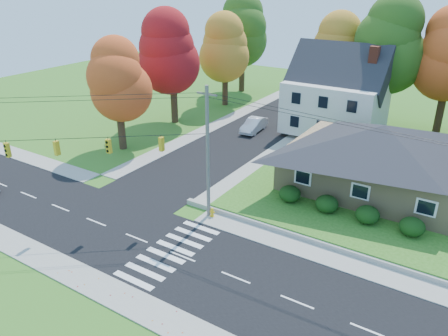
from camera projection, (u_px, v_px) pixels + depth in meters
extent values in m
plane|color=#3D7923|center=(183.00, 257.00, 28.22)|extent=(120.00, 120.00, 0.00)
cube|color=black|center=(183.00, 257.00, 28.21)|extent=(90.00, 8.00, 0.02)
cube|color=black|center=(262.00, 127.00, 52.18)|extent=(8.00, 44.00, 0.02)
cube|color=#9C9A90|center=(224.00, 222.00, 32.06)|extent=(90.00, 2.00, 0.08)
cube|color=#9C9A90|center=(128.00, 301.00, 24.34)|extent=(90.00, 2.00, 0.08)
cube|color=tan|center=(378.00, 169.00, 35.78)|extent=(14.00, 10.00, 3.20)
pyramid|color=#26262B|center=(383.00, 138.00, 34.68)|extent=(14.60, 10.60, 2.20)
cube|color=silver|center=(335.00, 106.00, 48.47)|extent=(10.00, 8.00, 5.60)
pyramid|color=#26262B|center=(339.00, 70.00, 46.84)|extent=(10.40, 8.40, 2.40)
cube|color=brown|center=(369.00, 93.00, 45.94)|extent=(0.90, 0.90, 9.60)
ellipsoid|color=#163A10|center=(290.00, 194.00, 33.84)|extent=(1.70, 1.70, 1.27)
ellipsoid|color=#163A10|center=(327.00, 204.00, 32.37)|extent=(1.70, 1.70, 1.27)
ellipsoid|color=#163A10|center=(367.00, 215.00, 30.90)|extent=(1.70, 1.70, 1.27)
ellipsoid|color=#163A10|center=(412.00, 227.00, 29.43)|extent=(1.70, 1.70, 1.27)
cylinder|color=#666059|center=(208.00, 155.00, 30.93)|extent=(0.26, 0.26, 10.00)
cube|color=#666059|center=(207.00, 94.00, 29.15)|extent=(1.60, 0.12, 0.12)
cube|color=gold|center=(8.00, 150.00, 29.22)|extent=(0.34, 0.26, 1.00)
cube|color=gold|center=(57.00, 148.00, 29.53)|extent=(0.26, 0.34, 1.00)
cube|color=gold|center=(109.00, 146.00, 29.87)|extent=(0.34, 0.26, 1.00)
cube|color=gold|center=(162.00, 144.00, 30.23)|extent=(0.26, 0.34, 1.00)
cylinder|color=black|center=(85.00, 138.00, 29.46)|extent=(13.02, 10.43, 0.04)
cylinder|color=#3F2A19|center=(336.00, 93.00, 54.12)|extent=(0.80, 0.80, 5.40)
sphere|color=#C48125|center=(339.00, 62.00, 52.53)|extent=(6.72, 6.72, 6.72)
sphere|color=#C48125|center=(341.00, 47.00, 51.85)|extent=(5.91, 5.91, 5.91)
sphere|color=#C48125|center=(342.00, 33.00, 51.17)|extent=(5.11, 5.11, 5.11)
cylinder|color=#3F2A19|center=(384.00, 98.00, 50.22)|extent=(0.86, 0.86, 6.30)
sphere|color=#315A19|center=(390.00, 58.00, 48.37)|extent=(7.84, 7.84, 7.84)
sphere|color=#315A19|center=(392.00, 40.00, 47.58)|extent=(6.90, 6.90, 6.90)
sphere|color=#315A19|center=(395.00, 21.00, 46.78)|extent=(5.96, 5.96, 5.96)
cylinder|color=#3F2A19|center=(441.00, 106.00, 48.14)|extent=(0.83, 0.83, 5.85)
cylinder|color=#3F2A19|center=(121.00, 126.00, 44.80)|extent=(0.77, 0.77, 4.95)
sphere|color=#D14B1D|center=(118.00, 92.00, 43.35)|extent=(6.16, 6.16, 6.16)
sphere|color=#D14B1D|center=(116.00, 76.00, 42.72)|extent=(5.42, 5.42, 5.42)
sphere|color=#D14B1D|center=(114.00, 60.00, 42.10)|extent=(4.68, 4.68, 4.68)
cylinder|color=#3F2A19|center=(174.00, 99.00, 52.82)|extent=(0.83, 0.83, 5.85)
sphere|color=#A01517|center=(172.00, 64.00, 51.10)|extent=(7.28, 7.28, 7.28)
sphere|color=#A01517|center=(172.00, 48.00, 50.37)|extent=(6.41, 6.41, 6.41)
sphere|color=#A01517|center=(171.00, 31.00, 49.63)|extent=(5.53, 5.53, 5.53)
cylinder|color=#3F2A19|center=(225.00, 86.00, 60.13)|extent=(0.80, 0.80, 5.40)
sphere|color=#C48125|center=(225.00, 57.00, 58.55)|extent=(6.72, 6.72, 6.72)
sphere|color=#C48125|center=(225.00, 44.00, 57.87)|extent=(5.91, 5.91, 5.91)
sphere|color=#C48125|center=(225.00, 31.00, 57.18)|extent=(5.11, 5.11, 5.11)
cylinder|color=#3F2A19|center=(242.00, 71.00, 67.10)|extent=(0.86, 0.86, 6.30)
sphere|color=#315A19|center=(242.00, 40.00, 65.25)|extent=(7.84, 7.84, 7.84)
sphere|color=#315A19|center=(243.00, 27.00, 64.46)|extent=(6.90, 6.90, 6.90)
sphere|color=#315A19|center=(243.00, 13.00, 63.66)|extent=(5.96, 5.96, 5.96)
imported|color=silver|center=(254.00, 125.00, 50.43)|extent=(2.01, 4.77, 1.53)
cylinder|color=gold|center=(212.00, 216.00, 32.82)|extent=(0.35, 0.35, 0.10)
cylinder|color=gold|center=(212.00, 213.00, 32.70)|extent=(0.23, 0.23, 0.53)
sphere|color=gold|center=(212.00, 209.00, 32.58)|extent=(0.25, 0.25, 0.25)
cylinder|color=gold|center=(212.00, 212.00, 32.67)|extent=(0.45, 0.17, 0.12)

